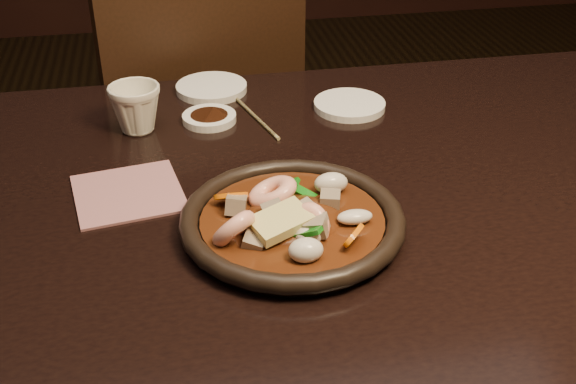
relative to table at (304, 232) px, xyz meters
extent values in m
cube|color=black|center=(0.00, 0.00, 0.06)|extent=(1.60, 0.90, 0.04)
cylinder|color=black|center=(0.72, 0.37, -0.32)|extent=(0.06, 0.06, 0.71)
cube|color=black|center=(-0.16, 0.74, -0.19)|extent=(0.59, 0.59, 0.04)
cylinder|color=black|center=(-0.03, 0.98, -0.44)|extent=(0.04, 0.04, 0.46)
cylinder|color=black|center=(0.08, 0.62, -0.44)|extent=(0.04, 0.04, 0.46)
cylinder|color=black|center=(-0.40, 0.86, -0.44)|extent=(0.04, 0.04, 0.46)
cylinder|color=black|center=(-0.28, 0.50, -0.44)|extent=(0.04, 0.04, 0.46)
cube|color=black|center=(-0.09, 0.54, 0.07)|extent=(0.44, 0.17, 0.49)
cylinder|color=black|center=(-0.04, -0.10, 0.08)|extent=(0.28, 0.28, 0.01)
torus|color=black|center=(-0.04, -0.10, 0.10)|extent=(0.30, 0.30, 0.03)
cylinder|color=#3B1A0A|center=(-0.04, -0.10, 0.09)|extent=(0.25, 0.25, 0.01)
ellipsoid|color=#3B1A0A|center=(-0.04, -0.10, 0.09)|extent=(0.14, 0.13, 0.04)
torus|color=#FBB89E|center=(-0.02, -0.13, 0.10)|extent=(0.07, 0.07, 0.06)
torus|color=#FBB89E|center=(-0.06, -0.05, 0.11)|extent=(0.07, 0.07, 0.04)
torus|color=#FBB89E|center=(-0.12, -0.13, 0.11)|extent=(0.08, 0.08, 0.06)
cube|color=gray|center=(-0.02, -0.12, 0.11)|extent=(0.04, 0.04, 0.03)
cube|color=gray|center=(-0.06, -0.10, 0.11)|extent=(0.03, 0.03, 0.03)
cube|color=gray|center=(-0.11, -0.07, 0.11)|extent=(0.04, 0.04, 0.03)
cube|color=gray|center=(-0.05, -0.08, 0.10)|extent=(0.03, 0.03, 0.03)
cube|color=gray|center=(0.02, -0.08, 0.10)|extent=(0.03, 0.03, 0.02)
cube|color=gray|center=(-0.02, -0.15, 0.11)|extent=(0.04, 0.04, 0.03)
cube|color=gray|center=(-0.10, -0.15, 0.10)|extent=(0.04, 0.04, 0.03)
cylinder|color=#D55F06|center=(-0.01, -0.12, 0.11)|extent=(0.06, 0.06, 0.03)
cylinder|color=#D55F06|center=(-0.07, -0.12, 0.10)|extent=(0.05, 0.03, 0.05)
cylinder|color=#D55F06|center=(-0.06, -0.06, 0.10)|extent=(0.06, 0.06, 0.03)
cylinder|color=#D55F06|center=(-0.11, -0.05, 0.11)|extent=(0.05, 0.04, 0.03)
cylinder|color=#D55F06|center=(0.03, -0.17, 0.11)|extent=(0.05, 0.06, 0.04)
cube|color=#146A14|center=(-0.04, -0.11, 0.11)|extent=(0.04, 0.02, 0.01)
cube|color=#146A14|center=(-0.03, -0.16, 0.11)|extent=(0.04, 0.04, 0.03)
cube|color=#146A14|center=(-0.06, -0.13, 0.11)|extent=(0.05, 0.03, 0.01)
cube|color=#146A14|center=(-0.03, -0.04, 0.10)|extent=(0.03, 0.04, 0.02)
cube|color=#146A14|center=(0.00, -0.05, 0.10)|extent=(0.04, 0.02, 0.03)
cube|color=#146A14|center=(-0.04, -0.05, 0.10)|extent=(0.02, 0.04, 0.03)
ellipsoid|color=beige|center=(-0.04, -0.10, 0.10)|extent=(0.03, 0.03, 0.03)
ellipsoid|color=beige|center=(0.03, -0.05, 0.11)|extent=(0.05, 0.03, 0.03)
ellipsoid|color=beige|center=(-0.03, -0.15, 0.10)|extent=(0.04, 0.04, 0.03)
ellipsoid|color=beige|center=(-0.04, -0.19, 0.11)|extent=(0.04, 0.03, 0.03)
ellipsoid|color=beige|center=(0.04, -0.13, 0.11)|extent=(0.05, 0.02, 0.02)
cube|color=#DAD182|center=(-0.06, -0.13, 0.12)|extent=(0.09, 0.08, 0.03)
cylinder|color=white|center=(-0.12, 0.25, 0.08)|extent=(0.09, 0.09, 0.01)
cylinder|color=white|center=(-0.10, 0.38, 0.08)|extent=(0.13, 0.13, 0.01)
cylinder|color=white|center=(0.14, 0.26, 0.08)|extent=(0.13, 0.13, 0.01)
imported|color=silver|center=(-0.24, 0.24, 0.12)|extent=(0.10, 0.09, 0.09)
cylinder|color=tan|center=(-0.04, 0.26, 0.08)|extent=(0.06, 0.20, 0.01)
cylinder|color=tan|center=(-0.04, 0.27, 0.08)|extent=(0.06, 0.20, 0.01)
cube|color=#985D61|center=(-0.26, 0.03, 0.08)|extent=(0.17, 0.17, 0.00)
camera|label=1|loc=(-0.19, -0.89, 0.63)|focal=45.00mm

